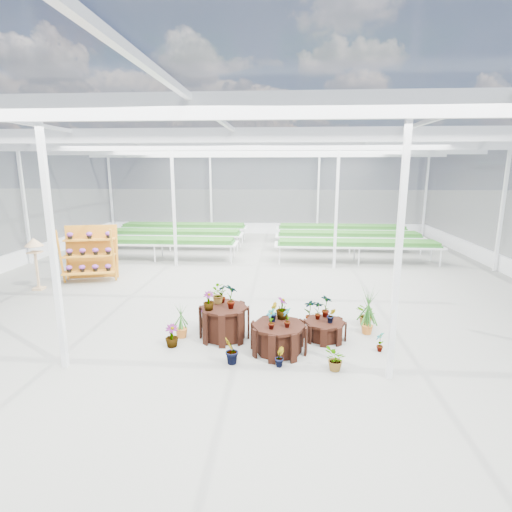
# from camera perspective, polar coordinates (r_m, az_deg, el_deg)

# --- Properties ---
(ground_plane) EXTENTS (24.00, 24.00, 0.00)m
(ground_plane) POSITION_cam_1_polar(r_m,az_deg,el_deg) (11.33, -1.74, -6.47)
(ground_plane) COLOR gray
(ground_plane) RESTS_ON ground
(greenhouse_shell) EXTENTS (18.00, 24.00, 4.50)m
(greenhouse_shell) POSITION_cam_1_polar(r_m,az_deg,el_deg) (10.81, -1.81, 4.89)
(greenhouse_shell) COLOR white
(greenhouse_shell) RESTS_ON ground
(steel_frame) EXTENTS (18.00, 24.00, 4.50)m
(steel_frame) POSITION_cam_1_polar(r_m,az_deg,el_deg) (10.81, -1.81, 4.89)
(steel_frame) COLOR silver
(steel_frame) RESTS_ON ground
(nursery_benches) EXTENTS (16.00, 7.00, 0.84)m
(nursery_benches) POSITION_cam_1_polar(r_m,az_deg,el_deg) (18.19, 0.45, 2.16)
(nursery_benches) COLOR silver
(nursery_benches) RESTS_ON ground
(plinth_tall) EXTENTS (1.11, 1.11, 0.72)m
(plinth_tall) POSITION_cam_1_polar(r_m,az_deg,el_deg) (8.90, -4.54, -9.42)
(plinth_tall) COLOR black
(plinth_tall) RESTS_ON ground
(plinth_mid) EXTENTS (1.33, 1.33, 0.59)m
(plinth_mid) POSITION_cam_1_polar(r_m,az_deg,el_deg) (8.29, 3.26, -11.62)
(plinth_mid) COLOR black
(plinth_mid) RESTS_ON ground
(plinth_low) EXTENTS (1.02, 1.02, 0.40)m
(plinth_low) POSITION_cam_1_polar(r_m,az_deg,el_deg) (9.02, 9.78, -10.37)
(plinth_low) COLOR black
(plinth_low) RESTS_ON ground
(shelf_rack) EXTENTS (1.87, 1.28, 1.81)m
(shelf_rack) POSITION_cam_1_polar(r_m,az_deg,el_deg) (14.24, -22.67, 0.27)
(shelf_rack) COLOR #C3791D
(shelf_rack) RESTS_ON ground
(bird_table) EXTENTS (0.43, 0.43, 1.62)m
(bird_table) POSITION_cam_1_polar(r_m,az_deg,el_deg) (13.87, -28.89, -1.02)
(bird_table) COLOR tan
(bird_table) RESTS_ON ground
(nursery_plants) EXTENTS (4.76, 2.79, 1.27)m
(nursery_plants) POSITION_cam_1_polar(r_m,az_deg,el_deg) (8.81, 4.41, -8.60)
(nursery_plants) COLOR #255A1D
(nursery_plants) RESTS_ON ground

